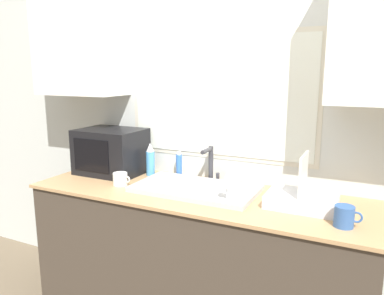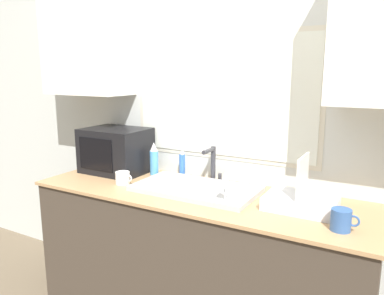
% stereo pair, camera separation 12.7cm
% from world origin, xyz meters
% --- Properties ---
extents(countertop, '(2.08, 0.69, 0.90)m').
position_xyz_m(countertop, '(0.00, 0.33, 0.45)').
color(countertop, '#42382D').
rests_on(countertop, ground_plane).
extents(wall_back, '(6.00, 0.38, 2.60)m').
position_xyz_m(wall_back, '(0.00, 0.64, 1.44)').
color(wall_back, silver).
rests_on(wall_back, ground_plane).
extents(sink_basin, '(0.75, 0.41, 0.03)m').
position_xyz_m(sink_basin, '(-0.02, 0.34, 0.91)').
color(sink_basin, '#B2B2B7').
rests_on(sink_basin, countertop).
extents(faucet, '(0.08, 0.15, 0.24)m').
position_xyz_m(faucet, '(-0.01, 0.56, 1.04)').
color(faucet, '#333338').
rests_on(faucet, countertop).
extents(microwave, '(0.45, 0.35, 0.32)m').
position_xyz_m(microwave, '(-0.74, 0.45, 1.06)').
color(microwave, black).
rests_on(microwave, countertop).
extents(dish_rack, '(0.36, 0.27, 0.29)m').
position_xyz_m(dish_rack, '(0.62, 0.35, 0.94)').
color(dish_rack, silver).
rests_on(dish_rack, countertop).
extents(spray_bottle, '(0.06, 0.06, 0.23)m').
position_xyz_m(spray_bottle, '(-0.45, 0.52, 1.01)').
color(spray_bottle, '#4C99D8').
rests_on(spray_bottle, countertop).
extents(soap_bottle, '(0.04, 0.04, 0.18)m').
position_xyz_m(soap_bottle, '(-0.26, 0.58, 0.98)').
color(soap_bottle, blue).
rests_on(soap_bottle, countertop).
extents(mug_near_sink, '(0.12, 0.09, 0.08)m').
position_xyz_m(mug_near_sink, '(-0.50, 0.24, 0.94)').
color(mug_near_sink, white).
rests_on(mug_near_sink, countertop).
extents(wine_glass, '(0.07, 0.07, 0.19)m').
position_xyz_m(wine_glass, '(0.24, 0.20, 1.04)').
color(wine_glass, silver).
rests_on(wine_glass, countertop).
extents(mug_by_rack, '(0.13, 0.09, 0.10)m').
position_xyz_m(mug_by_rack, '(0.84, 0.16, 0.95)').
color(mug_by_rack, '#335999').
rests_on(mug_by_rack, countertop).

